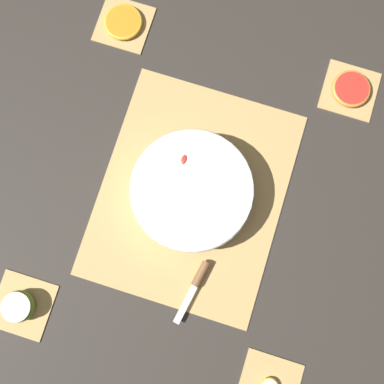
{
  "coord_description": "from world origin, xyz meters",
  "views": [
    {
      "loc": [
        0.13,
        0.04,
        0.97
      ],
      "look_at": [
        0.0,
        0.0,
        0.03
      ],
      "focal_mm": 42.0,
      "sensor_mm": 36.0,
      "label": 1
    }
  ],
  "objects_px": {
    "apple_half": "(18,306)",
    "fruit_salad_bowl": "(192,191)",
    "grapefruit_slice": "(351,89)",
    "paring_knife": "(199,277)",
    "orange_slice_whole": "(123,22)"
  },
  "relations": [
    {
      "from": "orange_slice_whole",
      "to": "grapefruit_slice",
      "type": "height_order",
      "value": "grapefruit_slice"
    },
    {
      "from": "fruit_salad_bowl",
      "to": "orange_slice_whole",
      "type": "relative_size",
      "value": 2.88
    },
    {
      "from": "fruit_salad_bowl",
      "to": "apple_half",
      "type": "distance_m",
      "value": 0.43
    },
    {
      "from": "paring_knife",
      "to": "orange_slice_whole",
      "type": "height_order",
      "value": "paring_knife"
    },
    {
      "from": "fruit_salad_bowl",
      "to": "paring_knife",
      "type": "xyz_separation_m",
      "value": [
        0.16,
        0.07,
        -0.03
      ]
    },
    {
      "from": "paring_knife",
      "to": "orange_slice_whole",
      "type": "distance_m",
      "value": 0.6
    },
    {
      "from": "apple_half",
      "to": "grapefruit_slice",
      "type": "distance_m",
      "value": 0.85
    },
    {
      "from": "fruit_salad_bowl",
      "to": "orange_slice_whole",
      "type": "distance_m",
      "value": 0.43
    },
    {
      "from": "paring_knife",
      "to": "grapefruit_slice",
      "type": "xyz_separation_m",
      "value": [
        -0.5,
        0.2,
        -0.0
      ]
    },
    {
      "from": "apple_half",
      "to": "orange_slice_whole",
      "type": "distance_m",
      "value": 0.66
    },
    {
      "from": "grapefruit_slice",
      "to": "paring_knife",
      "type": "bearing_deg",
      "value": -22.11
    },
    {
      "from": "paring_knife",
      "to": "orange_slice_whole",
      "type": "xyz_separation_m",
      "value": [
        -0.5,
        -0.34,
        -0.0
      ]
    },
    {
      "from": "fruit_salad_bowl",
      "to": "apple_half",
      "type": "height_order",
      "value": "fruit_salad_bowl"
    },
    {
      "from": "orange_slice_whole",
      "to": "grapefruit_slice",
      "type": "distance_m",
      "value": 0.54
    },
    {
      "from": "apple_half",
      "to": "fruit_salad_bowl",
      "type": "bearing_deg",
      "value": 140.9
    }
  ]
}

